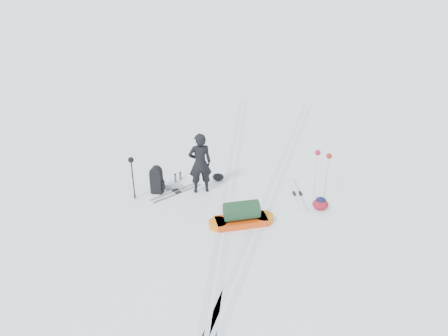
{
  "coord_description": "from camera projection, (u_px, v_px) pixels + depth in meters",
  "views": [
    {
      "loc": [
        1.58,
        -10.49,
        6.54
      ],
      "look_at": [
        -0.14,
        0.21,
        0.95
      ],
      "focal_mm": 35.0,
      "sensor_mm": 36.0,
      "label": 1
    }
  ],
  "objects": [
    {
      "name": "ski_poles_black",
      "position": [
        131.0,
        165.0,
        12.06
      ],
      "size": [
        0.16,
        0.2,
        1.33
      ],
      "rotation": [
        0.0,
        0.0,
        -0.43
      ],
      "color": "black",
      "rests_on": "ground"
    },
    {
      "name": "ground",
      "position": [
        228.0,
        201.0,
        12.43
      ],
      "size": [
        200.0,
        200.0,
        0.0
      ],
      "primitive_type": "plane",
      "color": "white",
      "rests_on": "ground"
    },
    {
      "name": "thermos_pair",
      "position": [
        178.0,
        177.0,
        13.45
      ],
      "size": [
        0.2,
        0.27,
        0.28
      ],
      "rotation": [
        0.0,
        0.0,
        0.24
      ],
      "color": "slate",
      "rests_on": "ground"
    },
    {
      "name": "touring_skis_grey",
      "position": [
        176.0,
        192.0,
        12.87
      ],
      "size": [
        1.3,
        1.44,
        0.06
      ],
      "rotation": [
        0.0,
        0.0,
        0.85
      ],
      "color": "gray",
      "rests_on": "ground"
    },
    {
      "name": "stuff_sack",
      "position": [
        218.0,
        177.0,
        13.49
      ],
      "size": [
        0.36,
        0.28,
        0.22
      ],
      "rotation": [
        0.0,
        0.0,
        -0.03
      ],
      "color": "black",
      "rests_on": "ground"
    },
    {
      "name": "rope_coil",
      "position": [
        235.0,
        210.0,
        11.96
      ],
      "size": [
        0.57,
        0.57,
        0.06
      ],
      "rotation": [
        0.0,
        0.0,
        -0.29
      ],
      "color": "#61A8EB",
      "rests_on": "ground"
    },
    {
      "name": "small_daypack",
      "position": [
        320.0,
        204.0,
        11.98
      ],
      "size": [
        0.51,
        0.43,
        0.38
      ],
      "rotation": [
        0.0,
        0.0,
        -0.24
      ],
      "color": "maroon",
      "rests_on": "ground"
    },
    {
      "name": "ski_tracks",
      "position": [
        252.0,
        188.0,
        13.11
      ],
      "size": [
        3.38,
        17.97,
        0.01
      ],
      "color": "silver",
      "rests_on": "ground"
    },
    {
      "name": "touring_skis_white",
      "position": [
        297.0,
        194.0,
        12.75
      ],
      "size": [
        0.67,
        1.86,
        0.07
      ],
      "rotation": [
        0.0,
        0.0,
        -1.35
      ],
      "color": "silver",
      "rests_on": "ground"
    },
    {
      "name": "ski_poles_silver",
      "position": [
        323.0,
        160.0,
        11.86
      ],
      "size": [
        0.45,
        0.32,
        1.55
      ],
      "rotation": [
        0.0,
        0.0,
        -0.35
      ],
      "color": "silver",
      "rests_on": "ground"
    },
    {
      "name": "pulk_sled",
      "position": [
        241.0,
        216.0,
        11.32
      ],
      "size": [
        1.79,
        1.09,
        0.66
      ],
      "rotation": [
        0.0,
        0.0,
        0.37
      ],
      "color": "#DE410D",
      "rests_on": "ground"
    },
    {
      "name": "expedition_rucksack",
      "position": [
        159.0,
        180.0,
        12.71
      ],
      "size": [
        0.89,
        0.52,
        0.85
      ],
      "rotation": [
        0.0,
        0.0,
        -0.05
      ],
      "color": "black",
      "rests_on": "ground"
    },
    {
      "name": "skier",
      "position": [
        200.0,
        163.0,
        12.52
      ],
      "size": [
        0.79,
        0.66,
        1.85
      ],
      "primitive_type": "imported",
      "rotation": [
        0.0,
        0.0,
        3.52
      ],
      "color": "black",
      "rests_on": "ground"
    }
  ]
}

